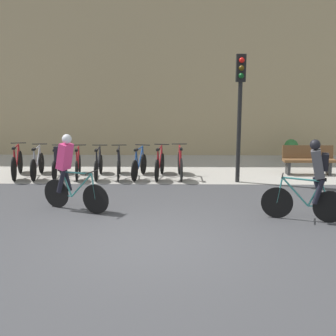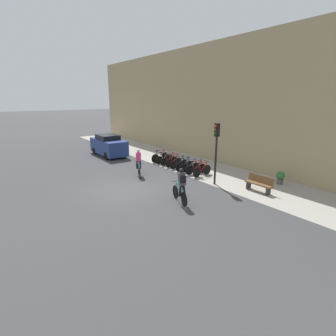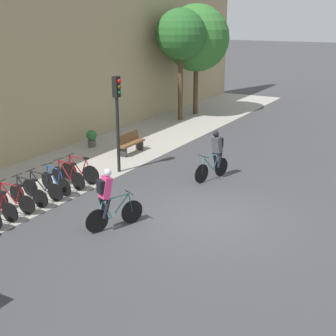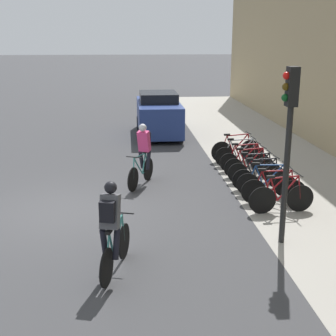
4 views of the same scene
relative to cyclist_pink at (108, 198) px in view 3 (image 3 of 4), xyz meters
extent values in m
plane|color=#3D3D3F|center=(2.04, -2.06, -0.95)|extent=(200.00, 200.00, 0.00)
cube|color=#A39E93|center=(2.04, 4.69, -0.94)|extent=(44.00, 4.50, 0.01)
cylinder|color=black|center=(0.67, -0.31, -0.60)|extent=(0.64, 0.32, 0.69)
cylinder|color=black|center=(-0.34, 0.16, -0.60)|extent=(0.64, 0.32, 0.69)
cylinder|color=teal|center=(0.33, -0.15, -0.32)|extent=(0.57, 0.29, 0.62)
cylinder|color=teal|center=(-0.05, 0.02, -0.34)|extent=(0.27, 0.16, 0.58)
cylinder|color=teal|center=(0.22, -0.10, -0.04)|extent=(0.77, 0.38, 0.07)
cylinder|color=teal|center=(-0.14, 0.06, -0.61)|extent=(0.42, 0.22, 0.05)
cylinder|color=teal|center=(-0.25, 0.12, -0.33)|extent=(0.22, 0.13, 0.56)
cylinder|color=teal|center=(0.63, -0.29, -0.31)|extent=(0.13, 0.09, 0.59)
cylinder|color=black|center=(0.59, -0.27, 0.02)|extent=(0.22, 0.43, 0.03)
cube|color=black|center=(-0.16, 0.07, -0.01)|extent=(0.22, 0.16, 0.06)
cube|color=#DB3875|center=(-0.07, 0.03, 0.32)|extent=(0.43, 0.43, 0.63)
sphere|color=silver|center=(0.01, 0.00, 0.73)|extent=(0.29, 0.29, 0.22)
cylinder|color=black|center=(-0.16, -0.05, -0.26)|extent=(0.30, 0.22, 0.56)
cylinder|color=black|center=(-0.07, 0.15, -0.26)|extent=(0.26, 0.20, 0.56)
cube|color=black|center=(-0.19, 0.09, 0.37)|extent=(0.24, 0.29, 0.36)
cylinder|color=black|center=(4.72, -0.55, -0.60)|extent=(0.68, 0.22, 0.70)
cylinder|color=black|center=(5.78, -0.85, -0.60)|extent=(0.68, 0.22, 0.70)
cylinder|color=teal|center=(5.08, -0.65, -0.32)|extent=(0.59, 0.20, 0.63)
cylinder|color=teal|center=(5.47, -0.76, -0.33)|extent=(0.28, 0.11, 0.58)
cylinder|color=teal|center=(5.20, -0.69, -0.03)|extent=(0.79, 0.26, 0.07)
cylinder|color=teal|center=(5.57, -0.79, -0.61)|extent=(0.43, 0.15, 0.05)
cylinder|color=teal|center=(5.68, -0.82, -0.32)|extent=(0.23, 0.09, 0.56)
cylinder|color=teal|center=(4.76, -0.56, -0.31)|extent=(0.13, 0.07, 0.59)
cylinder|color=black|center=(4.80, -0.58, 0.02)|extent=(0.15, 0.45, 0.03)
cube|color=black|center=(5.59, -0.80, -0.01)|extent=(0.21, 0.13, 0.06)
cube|color=#4C4C51|center=(5.49, -0.77, 0.32)|extent=(0.39, 0.39, 0.63)
sphere|color=black|center=(5.41, -0.75, 0.73)|extent=(0.27, 0.27, 0.22)
cylinder|color=black|center=(5.57, -0.68, -0.25)|extent=(0.29, 0.18, 0.56)
cylinder|color=black|center=(5.51, -0.89, -0.25)|extent=(0.26, 0.17, 0.56)
cube|color=black|center=(5.63, -0.81, 0.37)|extent=(0.21, 0.29, 0.36)
cylinder|color=black|center=(-1.05, 2.76, -0.64)|extent=(0.06, 0.61, 0.60)
cylinder|color=maroon|center=(-1.06, 3.05, -0.38)|extent=(0.05, 0.26, 0.58)
cylinder|color=maroon|center=(-1.06, 2.96, -0.65)|extent=(0.05, 0.41, 0.05)
cylinder|color=maroon|center=(-1.05, 2.85, -0.37)|extent=(0.04, 0.21, 0.56)
cube|color=black|center=(-1.06, 2.94, -0.05)|extent=(0.09, 0.20, 0.06)
cylinder|color=black|center=(-0.51, 3.77, -0.64)|extent=(0.11, 0.60, 0.60)
cylinder|color=black|center=(-0.40, 2.76, -0.64)|extent=(0.11, 0.60, 0.60)
cylinder|color=maroon|center=(-0.47, 3.43, -0.36)|extent=(0.10, 0.56, 0.62)
cylinder|color=maroon|center=(-0.43, 3.06, -0.38)|extent=(0.07, 0.26, 0.58)
cylinder|color=maroon|center=(-0.46, 3.32, -0.08)|extent=(0.13, 0.75, 0.07)
cylinder|color=maroon|center=(-0.42, 2.97, -0.65)|extent=(0.08, 0.41, 0.05)
cylinder|color=maroon|center=(-0.41, 2.86, -0.37)|extent=(0.06, 0.21, 0.56)
cylinder|color=maroon|center=(-0.51, 3.73, -0.35)|extent=(0.05, 0.12, 0.58)
cylinder|color=black|center=(-0.51, 3.69, -0.02)|extent=(0.46, 0.08, 0.03)
cube|color=black|center=(-0.42, 2.95, -0.05)|extent=(0.10, 0.21, 0.06)
cylinder|color=black|center=(0.15, 3.77, -0.64)|extent=(0.04, 0.60, 0.60)
cylinder|color=black|center=(0.17, 2.76, -0.64)|extent=(0.04, 0.60, 0.60)
cylinder|color=black|center=(0.16, 3.43, -0.36)|extent=(0.05, 0.55, 0.62)
cylinder|color=black|center=(0.16, 3.06, -0.38)|extent=(0.04, 0.26, 0.58)
cylinder|color=black|center=(0.16, 3.32, -0.08)|extent=(0.05, 0.74, 0.07)
cylinder|color=black|center=(0.17, 2.97, -0.65)|extent=(0.04, 0.40, 0.05)
cylinder|color=black|center=(0.17, 2.86, -0.37)|extent=(0.04, 0.21, 0.56)
cylinder|color=black|center=(0.15, 3.73, -0.35)|extent=(0.04, 0.12, 0.58)
cylinder|color=black|center=(0.15, 3.69, -0.02)|extent=(0.46, 0.04, 0.03)
cube|color=black|center=(0.17, 2.95, -0.05)|extent=(0.08, 0.20, 0.06)
cylinder|color=black|center=(0.74, 3.79, -0.64)|extent=(0.08, 0.60, 0.60)
cylinder|color=black|center=(0.82, 2.75, -0.64)|extent=(0.08, 0.60, 0.60)
cylinder|color=black|center=(0.77, 3.43, -0.36)|extent=(0.08, 0.57, 0.62)
cylinder|color=black|center=(0.79, 3.05, -0.38)|extent=(0.06, 0.27, 0.58)
cylinder|color=black|center=(0.77, 3.32, -0.08)|extent=(0.10, 0.77, 0.07)
cylinder|color=black|center=(0.80, 2.95, -0.65)|extent=(0.06, 0.42, 0.05)
cylinder|color=black|center=(0.81, 2.84, -0.37)|extent=(0.05, 0.22, 0.56)
cylinder|color=black|center=(0.74, 3.74, -0.35)|extent=(0.04, 0.12, 0.59)
cylinder|color=black|center=(0.75, 3.70, -0.02)|extent=(0.46, 0.06, 0.03)
cube|color=black|center=(0.80, 2.93, -0.05)|extent=(0.09, 0.21, 0.06)
cylinder|color=black|center=(1.49, 3.75, -0.63)|extent=(0.16, 0.62, 0.63)
cylinder|color=black|center=(1.29, 2.78, -0.63)|extent=(0.16, 0.62, 0.63)
cylinder|color=#1E478C|center=(1.42, 3.42, -0.35)|extent=(0.15, 0.54, 0.62)
cylinder|color=#1E478C|center=(1.35, 3.06, -0.37)|extent=(0.09, 0.26, 0.58)
cylinder|color=#1E478C|center=(1.40, 3.32, -0.07)|extent=(0.18, 0.72, 0.07)
cylinder|color=#1E478C|center=(1.33, 2.98, -0.64)|extent=(0.11, 0.39, 0.05)
cylinder|color=#1E478C|center=(1.31, 2.87, -0.36)|extent=(0.07, 0.21, 0.56)
cylinder|color=#1E478C|center=(1.48, 3.71, -0.34)|extent=(0.06, 0.12, 0.58)
cylinder|color=black|center=(1.47, 3.67, -0.01)|extent=(0.46, 0.12, 0.03)
cube|color=black|center=(1.33, 2.96, -0.04)|extent=(0.12, 0.21, 0.06)
cylinder|color=black|center=(2.07, 3.77, -0.62)|extent=(0.12, 0.65, 0.65)
cylinder|color=black|center=(1.95, 2.76, -0.62)|extent=(0.12, 0.65, 0.65)
cylinder|color=maroon|center=(2.03, 3.43, -0.34)|extent=(0.11, 0.56, 0.62)
cylinder|color=maroon|center=(1.98, 3.06, -0.35)|extent=(0.07, 0.26, 0.58)
cylinder|color=maroon|center=(2.02, 3.32, -0.05)|extent=(0.13, 0.75, 0.07)
cylinder|color=maroon|center=(1.97, 2.96, -0.63)|extent=(0.08, 0.41, 0.05)
cylinder|color=maroon|center=(1.96, 2.85, -0.34)|extent=(0.06, 0.22, 0.56)
cylinder|color=maroon|center=(2.07, 3.73, -0.33)|extent=(0.05, 0.12, 0.58)
cylinder|color=black|center=(2.06, 3.69, 0.00)|extent=(0.46, 0.09, 0.03)
cube|color=black|center=(1.97, 2.94, -0.03)|extent=(0.10, 0.21, 0.06)
cylinder|color=black|center=(2.60, 3.75, -0.60)|extent=(0.08, 0.69, 0.69)
cylinder|color=black|center=(2.66, 2.79, -0.60)|extent=(0.08, 0.69, 0.69)
cylinder|color=maroon|center=(2.62, 3.42, -0.32)|extent=(0.07, 0.53, 0.62)
cylinder|color=maroon|center=(2.64, 3.07, -0.34)|extent=(0.06, 0.25, 0.58)
cylinder|color=maroon|center=(2.62, 3.32, -0.04)|extent=(0.09, 0.72, 0.07)
cylinder|color=maroon|center=(2.64, 2.98, -0.61)|extent=(0.06, 0.39, 0.05)
cylinder|color=maroon|center=(2.65, 2.87, -0.33)|extent=(0.04, 0.21, 0.56)
cylinder|color=maroon|center=(2.60, 3.71, -0.31)|extent=(0.04, 0.11, 0.58)
cylinder|color=black|center=(2.60, 3.67, 0.02)|extent=(0.46, 0.06, 0.03)
cube|color=black|center=(2.65, 2.96, -0.01)|extent=(0.09, 0.20, 0.06)
cylinder|color=black|center=(4.29, 2.74, 0.87)|extent=(0.12, 0.12, 3.63)
cube|color=black|center=(4.29, 2.74, 2.30)|extent=(0.26, 0.20, 0.76)
sphere|color=red|center=(4.29, 2.61, 2.51)|extent=(0.15, 0.15, 0.15)
sphere|color=#4C380A|center=(4.29, 2.61, 2.30)|extent=(0.15, 0.15, 0.15)
sphere|color=#0C4719|center=(4.29, 2.61, 2.09)|extent=(0.15, 0.15, 0.15)
cube|color=brown|center=(6.61, 3.74, -0.50)|extent=(1.58, 0.40, 0.08)
cube|color=brown|center=(6.61, 3.92, -0.26)|extent=(1.58, 0.12, 0.40)
cube|color=#2D2D2D|center=(5.98, 3.74, -0.72)|extent=(0.08, 0.36, 0.45)
cube|color=#2D2D2D|center=(7.24, 3.74, -0.72)|extent=(0.08, 0.36, 0.45)
cylinder|color=#4C3823|center=(13.77, 5.23, 0.98)|extent=(0.28, 0.28, 3.85)
sphere|color=#286028|center=(13.77, 5.23, 3.80)|extent=(2.76, 2.76, 2.76)
cylinder|color=#4C3823|center=(15.68, 5.23, 0.66)|extent=(0.28, 0.28, 3.22)
sphere|color=#33702D|center=(15.68, 5.23, 3.52)|extent=(3.84, 3.84, 3.84)
cylinder|color=#56514C|center=(6.59, 5.91, -0.79)|extent=(0.36, 0.36, 0.32)
sphere|color=#2D6B33|center=(6.59, 5.91, -0.41)|extent=(0.48, 0.48, 0.48)
camera|label=1|loc=(2.46, -10.48, 2.33)|focal=50.00mm
camera|label=2|loc=(14.72, -8.29, 4.09)|focal=28.00mm
camera|label=3|loc=(-9.51, -7.37, 4.75)|focal=50.00mm
camera|label=4|loc=(13.10, -0.43, 3.24)|focal=50.00mm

